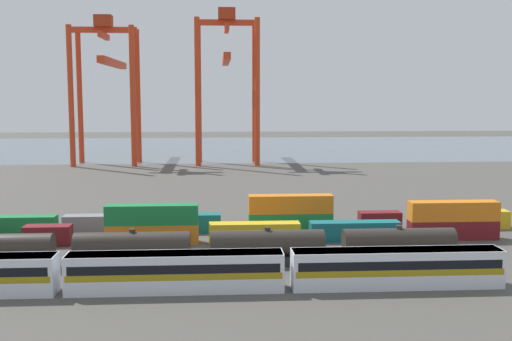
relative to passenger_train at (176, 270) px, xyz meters
The scene contains 20 objects.
ground_plane 63.71m from the passenger_train, 96.11° to the left, with size 420.00×420.00×0.00m, color #4C4944.
harbour_water 171.62m from the passenger_train, 92.26° to the left, with size 400.00×110.00×0.01m, color slate.
passenger_train is the anchor object (origin of this frame).
freight_tank_row 9.58m from the passenger_train, 76.56° to the left, with size 59.40×2.91×4.37m.
shipping_container_3 27.18m from the passenger_train, 131.33° to the left, with size 6.04×2.44×2.60m, color maroon.
shipping_container_4 20.89m from the passenger_train, 102.20° to the left, with size 12.10×2.44×2.60m, color orange.
shipping_container_5 20.94m from the passenger_train, 102.20° to the left, with size 12.10×2.44×2.60m, color #197538.
shipping_container_6 22.36m from the passenger_train, 65.90° to the left, with size 12.10×2.44×2.60m, color gold.
shipping_container_7 30.49m from the passenger_train, 42.00° to the left, with size 12.10×2.44×2.60m, color #146066.
shipping_container_8 41.55m from the passenger_train, 29.41° to the left, with size 12.10×2.44×2.60m, color maroon.
shipping_container_9 41.57m from the passenger_train, 29.41° to the left, with size 12.10×2.44×2.60m, color orange.
shipping_container_12 36.59m from the passenger_train, 132.19° to the left, with size 12.10×2.44×2.60m, color #197538.
shipping_container_13 29.44m from the passenger_train, 112.93° to the left, with size 12.10×2.44×2.60m, color slate.
shipping_container_14 27.16m from the passenger_train, 86.54° to the left, with size 6.04×2.44×2.60m, color #146066.
shipping_container_15 30.87m from the passenger_train, 61.45° to the left, with size 12.10×2.44×2.60m, color #197538.
shipping_container_16 30.90m from the passenger_train, 61.45° to the left, with size 12.10×2.44×2.60m, color orange.
shipping_container_17 38.87m from the passenger_train, 44.22° to the left, with size 6.04×2.44×2.60m, color maroon.
shipping_container_18 49.12m from the passenger_train, 33.49° to the left, with size 12.10×2.44×2.60m, color gold.
gantry_crane_west 125.71m from the passenger_train, 102.58° to the left, with size 18.22×41.90×41.48m.
gantry_crane_central 122.62m from the passenger_train, 86.57° to the left, with size 17.97×39.55×43.69m.
Camera 1 is at (11.00, -83.74, 19.46)m, focal length 43.48 mm.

